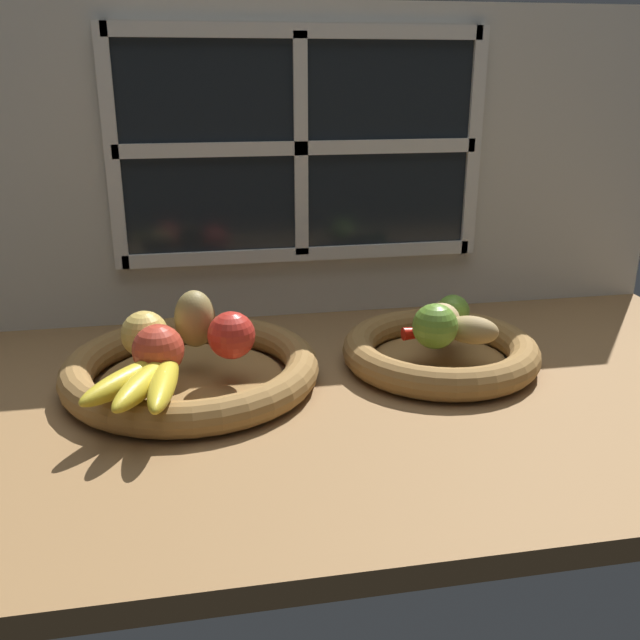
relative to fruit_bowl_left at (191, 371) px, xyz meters
The scene contains 15 objects.
ground_plane 21.25cm from the fruit_bowl_left, ahead, with size 140.00×90.00×3.00cm, color olive.
back_wall 44.75cm from the fruit_bowl_left, 55.25° to the left, with size 140.00×4.60×55.00cm.
fruit_bowl_left is the anchor object (origin of this frame).
fruit_bowl_right 38.34cm from the fruit_bowl_left, ahead, with size 30.62×30.62×4.88cm.
apple_red_right 8.82cm from the fruit_bowl_left, 22.70° to the right, with size 6.83×6.83×6.83cm, color red.
apple_golden_left 8.67cm from the fruit_bowl_left, behind, with size 6.73×6.73×6.73cm, color #DBB756.
apple_red_front 9.76cm from the fruit_bowl_left, 122.58° to the right, with size 6.97×6.97×6.97cm, color #CC422D.
pear_brown 7.63cm from the fruit_bowl_left, 72.47° to the left, with size 6.18×6.00×8.63cm, color olive.
banana_bunch_front 13.85cm from the fruit_bowl_left, 114.42° to the right, with size 13.45×18.15×3.26cm.
potato_back 40.97cm from the fruit_bowl_left, ahead, with size 6.81×5.03×4.16cm, color tan.
potato_large 38.70cm from the fruit_bowl_left, ahead, with size 6.66×5.55×5.20cm, color tan.
potato_small 42.09cm from the fruit_bowl_left, ahead, with size 8.11×4.58×4.24cm, color #A38451.
lime_near 36.37cm from the fruit_bowl_left, ahead, with size 6.76×6.76×6.76cm, color olive.
lime_far 42.03cm from the fruit_bowl_left, ahead, with size 5.30×5.30×5.30cm, color #6B9E33.
chili_pepper 39.39cm from the fruit_bowl_left, ahead, with size 2.02×2.02×14.54cm, color red.
Camera 1 is at (-19.56, -96.62, 43.49)cm, focal length 39.41 mm.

